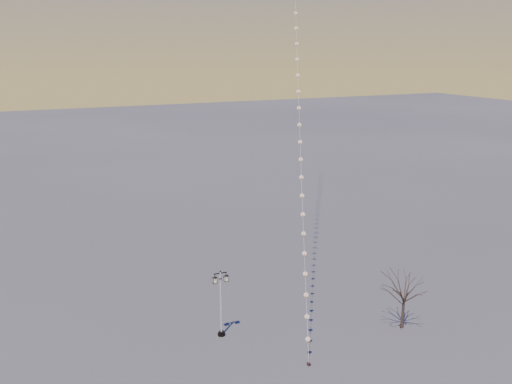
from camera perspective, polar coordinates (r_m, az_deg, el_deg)
ground at (r=34.25m, az=2.57°, el=-16.95°), size 300.00×300.00×0.00m
street_lamp at (r=35.10m, az=-3.76°, el=-11.41°), size 1.16×0.51×4.56m
bare_tree at (r=37.16m, az=15.55°, el=-10.03°), size 2.37×2.37×3.94m
kite_train at (r=44.85m, az=4.38°, el=18.50°), size 14.67×31.01×41.94m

